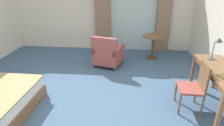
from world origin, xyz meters
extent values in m
cube|color=#426084|center=(0.00, 0.00, -0.05)|extent=(6.66, 7.17, 0.10)
cube|color=white|center=(0.00, 3.33, 1.30)|extent=(6.26, 0.12, 2.60)
cube|color=silver|center=(1.05, 3.25, 1.14)|extent=(1.56, 0.02, 2.28)
cube|color=#897056|center=(0.05, 3.15, 1.23)|extent=(0.50, 0.10, 2.46)
cube|color=#897056|center=(2.05, 3.15, 1.23)|extent=(0.45, 0.10, 2.46)
cube|color=brown|center=(2.62, 0.06, 0.76)|extent=(0.59, 1.54, 0.04)
cube|color=brown|center=(2.62, 0.06, 0.70)|extent=(0.54, 1.46, 0.08)
cube|color=brown|center=(2.88, 0.79, 0.37)|extent=(0.06, 0.06, 0.74)
cube|color=brown|center=(2.36, -0.67, 0.37)|extent=(0.06, 0.06, 0.74)
cube|color=brown|center=(2.39, 0.80, 0.37)|extent=(0.06, 0.06, 0.74)
cube|color=#9E4C47|center=(2.08, -0.05, 0.43)|extent=(0.45, 0.49, 0.04)
cube|color=brown|center=(2.28, -0.06, 0.69)|extent=(0.06, 0.45, 0.48)
cylinder|color=brown|center=(1.90, 0.17, 0.20)|extent=(0.04, 0.04, 0.41)
cylinder|color=brown|center=(1.88, -0.26, 0.20)|extent=(0.04, 0.04, 0.41)
cylinder|color=brown|center=(2.29, 0.15, 0.20)|extent=(0.04, 0.04, 0.41)
cylinder|color=brown|center=(2.26, -0.28, 0.20)|extent=(0.04, 0.04, 0.41)
cylinder|color=#4C4C51|center=(2.61, 0.55, 0.79)|extent=(0.14, 0.14, 0.02)
cylinder|color=#4C4C51|center=(2.61, 0.55, 0.97)|extent=(0.02, 0.02, 0.36)
cone|color=#4C4C51|center=(2.69, 0.57, 1.18)|extent=(0.14, 0.13, 0.11)
cube|color=#9E4C47|center=(0.40, 1.84, 0.25)|extent=(0.88, 0.95, 0.31)
cube|color=#9E4C47|center=(0.31, 1.51, 0.65)|extent=(0.70, 0.30, 0.49)
cube|color=#9E4C47|center=(0.68, 1.76, 0.49)|extent=(0.31, 0.79, 0.16)
cube|color=#9E4C47|center=(0.11, 1.92, 0.49)|extent=(0.31, 0.79, 0.16)
cylinder|color=#4C3D2D|center=(0.76, 2.09, 0.05)|extent=(0.04, 0.04, 0.10)
cylinder|color=#4C3D2D|center=(0.21, 2.24, 0.05)|extent=(0.04, 0.04, 0.10)
cylinder|color=#4C3D2D|center=(0.58, 1.44, 0.05)|extent=(0.04, 0.04, 0.10)
cylinder|color=#4C3D2D|center=(0.03, 1.59, 0.05)|extent=(0.04, 0.04, 0.10)
cylinder|color=brown|center=(1.69, 2.47, 0.71)|extent=(0.67, 0.67, 0.03)
cylinder|color=brown|center=(1.69, 2.47, 0.35)|extent=(0.07, 0.07, 0.69)
cylinder|color=brown|center=(1.69, 2.47, 0.01)|extent=(0.37, 0.37, 0.02)
camera|label=1|loc=(0.93, -3.14, 2.22)|focal=30.24mm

